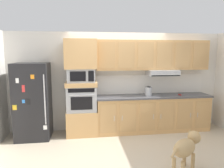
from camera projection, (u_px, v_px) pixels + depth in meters
The scene contains 15 objects.
ground_plane at pixel (125, 144), 4.58m from camera, with size 9.60×9.60×0.00m, color beige.
back_kitchen_wall at pixel (117, 81), 5.49m from camera, with size 6.20×0.12×2.50m, color silver.
refrigerator at pixel (33, 101), 4.84m from camera, with size 0.76×0.73×1.76m.
oven_base_cabinet at pixel (82, 122), 5.14m from camera, with size 0.74×0.62×0.60m, color tan.
built_in_oven at pixel (82, 98), 5.05m from camera, with size 0.70×0.62×0.60m.
appliance_mid_shelf at pixel (81, 84), 5.00m from camera, with size 0.74×0.62×0.10m, color tan.
microwave at pixel (81, 75), 4.97m from camera, with size 0.64×0.54×0.32m.
appliance_upper_cabinet at pixel (81, 54), 4.90m from camera, with size 0.74×0.62×0.68m, color tan.
lower_cabinet_run at pixel (153, 114), 5.36m from camera, with size 2.87×0.63×0.88m.
countertop_slab at pixel (153, 96), 5.30m from camera, with size 2.91×0.64×0.04m, color #4C4C51.
backsplash_panel at pixel (150, 84), 5.54m from camera, with size 2.91×0.02×0.50m, color silver.
upper_cabinet_with_hood at pixel (153, 56), 5.28m from camera, with size 2.87×0.48×0.88m.
screwdriver at pixel (180, 95), 5.31m from camera, with size 0.14×0.13×0.03m.
electric_kettle at pixel (148, 91), 5.21m from camera, with size 0.17×0.17×0.24m.
dog at pixel (187, 146), 3.52m from camera, with size 0.80×0.63×0.63m.
Camera 1 is at (-0.89, -4.26, 1.97)m, focal length 33.47 mm.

